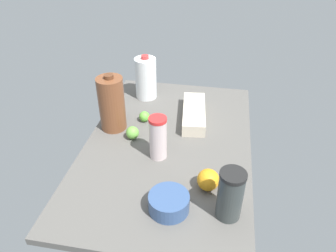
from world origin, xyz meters
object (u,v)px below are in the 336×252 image
object	(u,v)px
lime_beside_bowl	(132,133)
mixing_bowl	(169,203)
shaker_bottle	(230,195)
tumbler_cup	(158,138)
milk_jug	(146,78)
egg_carton	(194,113)
lime_far_back	(144,116)
chocolate_milk_jug	(112,104)
orange_near_front	(208,180)

from	to	relation	value
lime_beside_bowl	mixing_bowl	bearing A→B (deg)	31.63
lime_beside_bowl	shaker_bottle	bearing A→B (deg)	49.87
tumbler_cup	milk_jug	bearing A→B (deg)	-161.09
shaker_bottle	lime_beside_bowl	distance (cm)	60.43
tumbler_cup	lime_beside_bowl	xyz separation A→B (cm)	(-10.91, -14.74, -6.99)
egg_carton	mixing_bowl	bearing A→B (deg)	-7.96
mixing_bowl	tumbler_cup	bearing A→B (deg)	-161.19
lime_far_back	milk_jug	bearing A→B (deg)	-169.00
mixing_bowl	shaker_bottle	distance (cm)	22.31
shaker_bottle	chocolate_milk_jug	bearing A→B (deg)	-128.63
tumbler_cup	chocolate_milk_jug	xyz separation A→B (cm)	(-18.15, -26.31, 3.49)
lime_beside_bowl	egg_carton	bearing A→B (deg)	129.49
tumbler_cup	lime_beside_bowl	distance (cm)	19.62
egg_carton	shaker_bottle	world-z (taller)	shaker_bottle
milk_jug	lime_beside_bowl	size ratio (longest dim) A/B	4.07
mixing_bowl	lime_far_back	world-z (taller)	mixing_bowl
shaker_bottle	lime_far_back	distance (cm)	69.96
tumbler_cup	orange_near_front	xyz separation A→B (cm)	(15.83, 23.01, -5.71)
milk_jug	mixing_bowl	distance (cm)	85.37
orange_near_front	lime_beside_bowl	size ratio (longest dim) A/B	1.42
egg_carton	lime_beside_bowl	bearing A→B (deg)	-56.59
egg_carton	milk_jug	world-z (taller)	milk_jug
milk_jug	chocolate_milk_jug	distance (cm)	34.31
shaker_bottle	lime_far_back	size ratio (longest dim) A/B	3.73
milk_jug	shaker_bottle	world-z (taller)	milk_jug
mixing_bowl	shaker_bottle	world-z (taller)	shaker_bottle
milk_jug	lime_far_back	distance (cm)	27.09
chocolate_milk_jug	orange_near_front	world-z (taller)	chocolate_milk_jug
egg_carton	mixing_bowl	world-z (taller)	mixing_bowl
mixing_bowl	egg_carton	bearing A→B (deg)	178.12
tumbler_cup	mixing_bowl	distance (cm)	31.48
chocolate_milk_jug	milk_jug	bearing A→B (deg)	165.21
egg_carton	lime_far_back	bearing A→B (deg)	-80.90
lime_far_back	lime_beside_bowl	size ratio (longest dim) A/B	0.87
tumbler_cup	shaker_bottle	xyz separation A→B (cm)	(27.78, 31.16, -0.05)
lime_far_back	mixing_bowl	bearing A→B (deg)	22.24
orange_near_front	tumbler_cup	bearing A→B (deg)	-124.52
tumbler_cup	orange_near_front	world-z (taller)	tumbler_cup
egg_carton	tumbler_cup	world-z (taller)	tumbler_cup
mixing_bowl	lime_far_back	distance (cm)	59.77
mixing_bowl	chocolate_milk_jug	bearing A→B (deg)	-142.52
egg_carton	mixing_bowl	distance (cm)	62.05
lime_far_back	lime_beside_bowl	world-z (taller)	lime_beside_bowl
orange_near_front	lime_beside_bowl	bearing A→B (deg)	-125.31
lime_beside_bowl	chocolate_milk_jug	bearing A→B (deg)	-122.01
tumbler_cup	lime_beside_bowl	size ratio (longest dim) A/B	3.26
chocolate_milk_jug	lime_far_back	world-z (taller)	chocolate_milk_jug
egg_carton	tumbler_cup	xyz separation A→B (cm)	(32.91, -11.95, 6.96)
mixing_bowl	lime_beside_bowl	size ratio (longest dim) A/B	2.44
egg_carton	lime_beside_bowl	size ratio (longest dim) A/B	5.38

